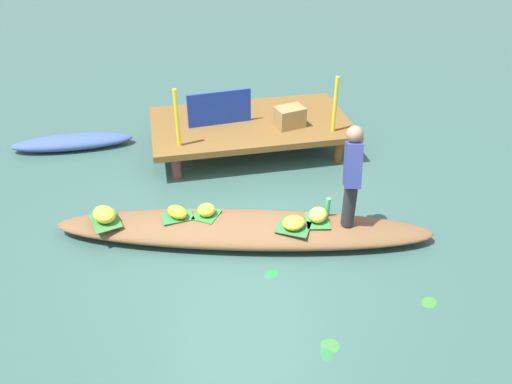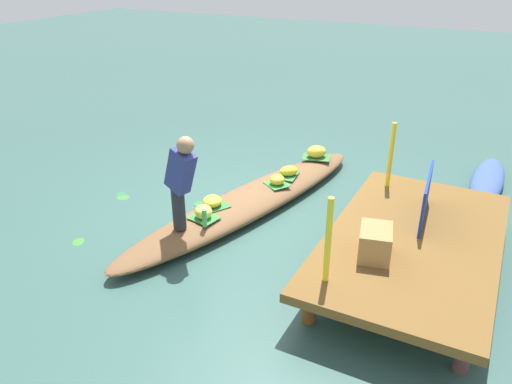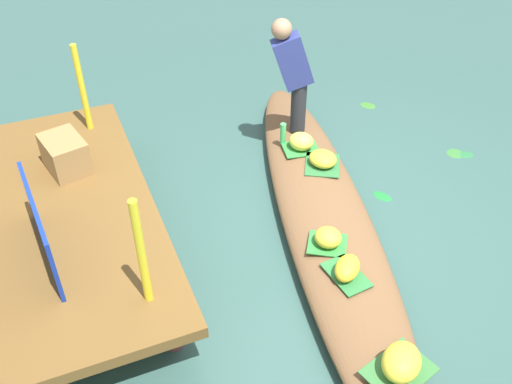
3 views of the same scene
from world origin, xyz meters
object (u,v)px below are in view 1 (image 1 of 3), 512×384
object	(u,v)px
banana_bunch_0	(104,214)
vendor_person	(352,172)
banana_bunch_1	(206,210)
banana_bunch_2	(318,215)
market_banner	(219,108)
banana_bunch_3	(177,212)
banana_bunch_4	(294,223)
vendor_boat	(243,229)
moored_boat	(73,142)
water_bottle	(328,206)
produce_crate	(290,117)

from	to	relation	value
banana_bunch_0	vendor_person	bearing A→B (deg)	-11.07
banana_bunch_1	banana_bunch_2	world-z (taller)	banana_bunch_2
banana_bunch_0	market_banner	bearing A→B (deg)	48.92
banana_bunch_1	vendor_person	xyz separation A→B (m)	(1.71, -0.45, 0.62)
banana_bunch_2	market_banner	distance (m)	2.71
banana_bunch_3	banana_bunch_4	size ratio (longest dim) A/B	1.00
banana_bunch_1	market_banner	world-z (taller)	market_banner
vendor_person	vendor_boat	bearing A→B (deg)	169.54
banana_bunch_1	banana_bunch_4	size ratio (longest dim) A/B	0.81
vendor_person	banana_bunch_2	bearing A→B (deg)	172.60
banana_bunch_2	banana_bunch_3	bearing A→B (deg)	165.82
banana_bunch_2	banana_bunch_3	distance (m)	1.76
moored_boat	water_bottle	bearing A→B (deg)	-40.08
vendor_boat	market_banner	xyz separation A→B (m)	(0.06, 2.35, 0.63)
vendor_boat	banana_bunch_3	size ratio (longest dim) A/B	17.02
produce_crate	banana_bunch_4	bearing A→B (deg)	-103.42
vendor_boat	moored_boat	xyz separation A→B (m)	(-2.36, 2.94, -0.02)
vendor_boat	produce_crate	distance (m)	2.40
banana_bunch_0	banana_bunch_2	size ratio (longest dim) A/B	1.27
banana_bunch_2	moored_boat	bearing A→B (deg)	136.24
water_bottle	market_banner	distance (m)	2.65
banana_bunch_2	banana_bunch_4	bearing A→B (deg)	-167.45
vendor_boat	vendor_person	bearing A→B (deg)	3.50
banana_bunch_0	banana_bunch_1	bearing A→B (deg)	-5.77
moored_boat	banana_bunch_0	world-z (taller)	banana_bunch_0
banana_bunch_0	banana_bunch_1	distance (m)	1.26
banana_bunch_0	water_bottle	distance (m)	2.80
banana_bunch_3	market_banner	xyz separation A→B (m)	(0.86, 2.11, 0.42)
moored_boat	banana_bunch_0	size ratio (longest dim) A/B	6.12
banana_bunch_2	market_banner	size ratio (longest dim) A/B	0.25
moored_boat	vendor_person	bearing A→B (deg)	-40.11
banana_bunch_0	water_bottle	xyz separation A→B (m)	(2.77, -0.41, 0.01)
banana_bunch_3	banana_bunch_2	bearing A→B (deg)	-14.18
banana_bunch_2	vendor_person	world-z (taller)	vendor_person
moored_boat	banana_bunch_4	bearing A→B (deg)	-46.43
vendor_boat	banana_bunch_1	distance (m)	0.53
vendor_person	water_bottle	size ratio (longest dim) A/B	5.36
vendor_boat	banana_bunch_2	size ratio (longest dim) A/B	18.96
vendor_boat	produce_crate	size ratio (longest dim) A/B	10.86
moored_boat	banana_bunch_2	world-z (taller)	banana_bunch_2
banana_bunch_0	vendor_boat	bearing A→B (deg)	-11.53
banana_bunch_0	vendor_person	distance (m)	3.08
vendor_boat	produce_crate	world-z (taller)	produce_crate
banana_bunch_3	vendor_person	distance (m)	2.22
banana_bunch_2	banana_bunch_3	world-z (taller)	banana_bunch_2
vendor_boat	moored_boat	bearing A→B (deg)	142.66
banana_bunch_3	market_banner	bearing A→B (deg)	67.88
produce_crate	banana_bunch_2	bearing A→B (deg)	-95.63
banana_bunch_3	vendor_person	size ratio (longest dim) A/B	0.23
banana_bunch_0	banana_bunch_1	size ratio (longest dim) A/B	1.40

